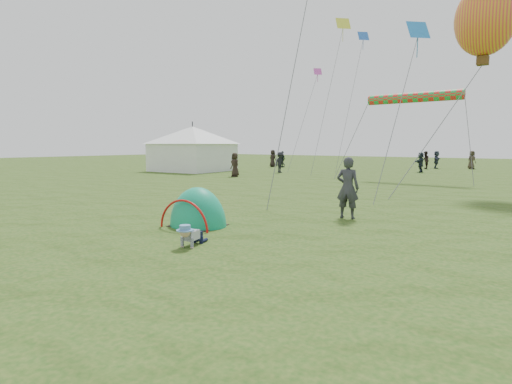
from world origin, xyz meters
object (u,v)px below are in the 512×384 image
Objects in this scene: standing_adult at (348,188)px; balloon_kite at (485,24)px; crawling_toddler at (190,235)px; event_marquee at (193,147)px; popup_tent at (198,226)px.

balloon_kite is at bearing -110.60° from standing_adult.
balloon_kite reaches higher than crawling_toddler.
event_marquee reaches higher than standing_adult.
standing_adult is at bearing 61.59° from crawling_toddler.
event_marquee is (-18.82, 18.59, 1.80)m from crawling_toddler.
crawling_toddler is 0.32× the size of popup_tent.
popup_tent is 24.24m from event_marquee.
standing_adult is (1.42, 5.36, 0.69)m from crawling_toddler.
event_marquee is 23.29m from balloon_kite.
popup_tent reaches higher than crawling_toddler.
standing_adult is 0.32× the size of event_marquee.
crawling_toddler is 5.59m from standing_adult.
standing_adult is 24.20m from event_marquee.
crawling_toddler is 26.52m from event_marquee.
crawling_toddler is 0.19× the size of balloon_kite.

